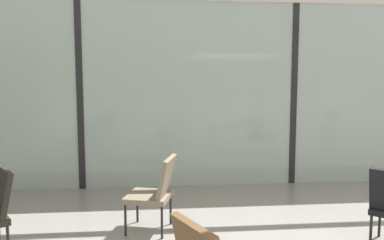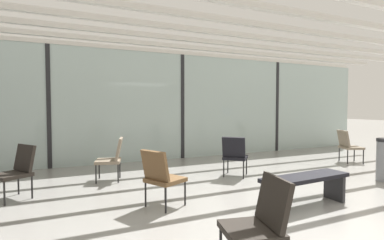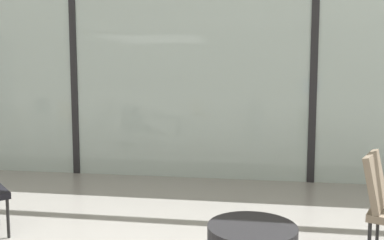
{
  "view_description": "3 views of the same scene",
  "coord_description": "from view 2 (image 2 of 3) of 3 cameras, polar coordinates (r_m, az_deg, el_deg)",
  "views": [
    {
      "loc": [
        -2.28,
        -0.79,
        1.72
      ],
      "look_at": [
        -1.5,
        7.42,
        0.87
      ],
      "focal_mm": 34.28,
      "sensor_mm": 36.0,
      "label": 1
    },
    {
      "loc": [
        -3.28,
        -2.67,
        1.5
      ],
      "look_at": [
        -1.03,
        2.25,
        1.25
      ],
      "focal_mm": 27.27,
      "sensor_mm": 36.0,
      "label": 2
    },
    {
      "loc": [
        2.73,
        -0.67,
        1.48
      ],
      "look_at": [
        1.74,
        5.56,
        0.81
      ],
      "focal_mm": 38.1,
      "sensor_mm": 36.0,
      "label": 3
    }
  ],
  "objects": [
    {
      "name": "lounge_chair_6",
      "position": [
        4.41,
        -6.05,
        -10.58
      ],
      "size": [
        0.68,
        0.66,
        0.87
      ],
      "rotation": [
        0.0,
        0.0,
        2.03
      ],
      "color": "brown",
      "rests_on": "ground"
    },
    {
      "name": "window_mullion_0",
      "position": [
        7.87,
        -26.22,
        2.36
      ],
      "size": [
        0.1,
        0.12,
        3.01
      ],
      "primitive_type": "cube",
      "color": "black",
      "rests_on": "ground"
    },
    {
      "name": "window_mullion_1",
      "position": [
        8.52,
        -1.97,
        2.62
      ],
      "size": [
        0.1,
        0.12,
        3.01
      ],
      "primitive_type": "cube",
      "color": "black",
      "rests_on": "ground"
    },
    {
      "name": "lounge_chair_2",
      "position": [
        6.34,
        8.35,
        -6.56
      ],
      "size": [
        0.71,
        0.71,
        0.87
      ],
      "rotation": [
        0.0,
        0.0,
        2.38
      ],
      "color": "black",
      "rests_on": "ground"
    },
    {
      "name": "parked_airplane",
      "position": [
        13.5,
        -18.06,
        4.02
      ],
      "size": [
        11.11,
        3.74,
        3.74
      ],
      "color": "silver",
      "rests_on": "ground"
    },
    {
      "name": "window_mullion_2",
      "position": [
        10.39,
        16.17,
        2.51
      ],
      "size": [
        0.1,
        0.12,
        3.01
      ],
      "primitive_type": "cube",
      "color": "black",
      "rests_on": "ground"
    },
    {
      "name": "lounge_chair_4",
      "position": [
        6.17,
        -15.24,
        -6.88
      ],
      "size": [
        0.63,
        0.6,
        0.87
      ],
      "rotation": [
        0.0,
        0.0,
        4.45
      ],
      "color": "#7F705B",
      "rests_on": "ground"
    },
    {
      "name": "ground_plane",
      "position": [
        4.49,
        25.91,
        -17.17
      ],
      "size": [
        60.0,
        60.0,
        0.0
      ],
      "primitive_type": "plane",
      "color": "gray"
    },
    {
      "name": "waiting_bench",
      "position": [
        4.78,
        21.27,
        -11.34
      ],
      "size": [
        1.52,
        0.49,
        0.47
      ],
      "rotation": [
        0.0,
        0.0,
        0.06
      ],
      "color": "black",
      "rests_on": "ground"
    },
    {
      "name": "lounge_chair_3",
      "position": [
        8.94,
        28.21,
        -4.18
      ],
      "size": [
        0.67,
        0.65,
        0.87
      ],
      "rotation": [
        0.0,
        0.0,
        1.16
      ],
      "color": "#7F705B",
      "rests_on": "ground"
    },
    {
      "name": "lounge_chair_0",
      "position": [
        5.6,
        -31.03,
        -8.11
      ],
      "size": [
        0.7,
        0.69,
        0.87
      ],
      "rotation": [
        0.0,
        0.0,
        5.29
      ],
      "color": "#28231E",
      "rests_on": "ground"
    },
    {
      "name": "glass_curtain_wall",
      "position": [
        8.52,
        -1.97,
        2.62
      ],
      "size": [
        14.0,
        0.08,
        3.01
      ],
      "primitive_type": "cube",
      "color": "#A3B7B2",
      "rests_on": "ground"
    },
    {
      "name": "lounge_chair_1",
      "position": [
        2.81,
        13.2,
        -18.41
      ],
      "size": [
        0.61,
        0.58,
        0.87
      ],
      "rotation": [
        0.0,
        0.0,
        4.5
      ],
      "color": "#28231E",
      "rests_on": "ground"
    },
    {
      "name": "ceiling_slats",
      "position": [
        5.84,
        11.24,
        18.05
      ],
      "size": [
        13.72,
        6.72,
        0.1
      ],
      "color": "beige",
      "rests_on": "glass_curtain_wall"
    }
  ]
}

